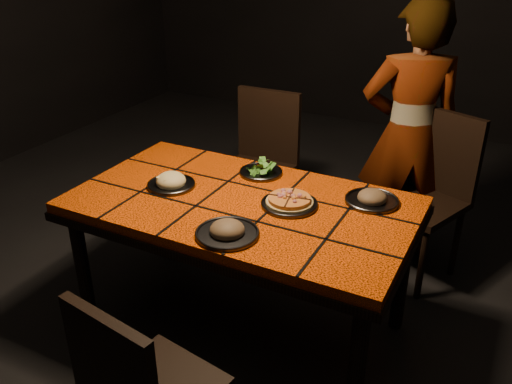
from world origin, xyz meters
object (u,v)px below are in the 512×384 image
at_px(chair_far_right, 429,185).
at_px(diner, 409,135).
at_px(dining_table, 242,215).
at_px(chair_far_left, 262,155).
at_px(plate_pasta, 171,182).
at_px(plate_pizza, 289,202).

bearing_deg(chair_far_right, diner, 167.03).
relative_size(dining_table, diner, 1.01).
bearing_deg(chair_far_left, chair_far_right, -0.21).
height_order(chair_far_left, plate_pasta, chair_far_left).
bearing_deg(plate_pizza, dining_table, -166.79).
xyz_separation_m(diner, plate_pasta, (-0.91, -1.13, -0.03)).
bearing_deg(chair_far_left, diner, 7.53).
bearing_deg(plate_pasta, diner, 51.36).
bearing_deg(plate_pasta, chair_far_left, 89.90).
xyz_separation_m(dining_table, diner, (0.52, 1.10, 0.13)).
bearing_deg(plate_pizza, chair_far_right, 62.90).
relative_size(chair_far_right, plate_pizza, 3.71).
xyz_separation_m(dining_table, chair_far_left, (-0.38, 0.96, -0.12)).
bearing_deg(chair_far_left, plate_pizza, -57.68).
bearing_deg(dining_table, diner, 64.63).
distance_m(chair_far_left, plate_pizza, 1.12).
height_order(chair_far_right, diner, diner).
distance_m(dining_table, chair_far_left, 1.04).
height_order(plate_pizza, plate_pasta, plate_pasta).
relative_size(chair_far_left, plate_pasta, 4.04).
distance_m(diner, plate_pasta, 1.45).
relative_size(diner, plate_pizza, 6.06).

